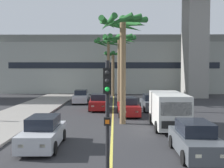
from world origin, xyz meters
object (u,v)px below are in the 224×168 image
car_queue_third (81,97)px  car_queue_fourth (195,140)px  palm_tree_far_median (119,45)px  car_queue_front (98,103)px  car_queue_second (151,103)px  traffic_light_median_near (107,111)px  palm_tree_mid_median (123,36)px  palm_tree_near_median (113,61)px  car_queue_sixth (128,107)px  car_queue_fifth (43,133)px  delivery_van (168,109)px  palm_tree_farthest_median (108,49)px

car_queue_third → car_queue_fourth: size_ratio=1.01×
palm_tree_far_median → car_queue_front: bearing=176.2°
car_queue_second → car_queue_fourth: bearing=-89.4°
car_queue_front → car_queue_third: 6.11m
car_queue_fourth → traffic_light_median_near: traffic_light_median_near is taller
traffic_light_median_near → palm_tree_mid_median: palm_tree_mid_median is taller
palm_tree_mid_median → car_queue_front: bearing=107.5°
car_queue_second → palm_tree_mid_median: palm_tree_mid_median is taller
palm_tree_near_median → car_queue_front: bearing=-95.4°
car_queue_fourth → car_queue_sixth: bearing=102.6°
car_queue_fifth → car_queue_third: bearing=91.1°
car_queue_front → car_queue_fourth: 15.43m
delivery_van → traffic_light_median_near: traffic_light_median_near is taller
car_queue_second → palm_tree_farthest_median: size_ratio=0.54×
delivery_van → traffic_light_median_near: bearing=-110.4°
car_queue_fifth → palm_tree_farthest_median: size_ratio=0.54×
car_queue_front → palm_tree_near_median: (1.35, 14.19, 4.49)m
car_queue_sixth → traffic_light_median_near: 15.69m
traffic_light_median_near → palm_tree_farthest_median: (-0.52, 24.13, 3.68)m
palm_tree_near_median → palm_tree_far_median: palm_tree_far_median is taller
car_queue_third → palm_tree_farthest_median: bearing=-5.3°
palm_tree_far_median → palm_tree_farthest_median: size_ratio=0.97×
delivery_van → palm_tree_mid_median: bearing=154.0°
car_queue_second → traffic_light_median_near: size_ratio=0.99×
traffic_light_median_near → palm_tree_far_median: bearing=88.0°
car_queue_fifth → delivery_van: size_ratio=0.78×
traffic_light_median_near → palm_tree_far_median: size_ratio=0.57×
car_queue_third → palm_tree_farthest_median: (3.26, -0.30, 5.67)m
car_queue_front → palm_tree_farthest_median: palm_tree_farthest_median is taller
car_queue_third → car_queue_fifth: size_ratio=1.01×
car_queue_second → traffic_light_median_near: (-3.76, -18.55, 1.99)m
car_queue_fourth → traffic_light_median_near: bearing=-132.1°
car_queue_sixth → palm_tree_mid_median: 6.79m
car_queue_sixth → palm_tree_near_median: 18.12m
car_queue_second → palm_tree_farthest_median: (-4.28, 5.58, 5.67)m
traffic_light_median_near → palm_tree_farthest_median: size_ratio=0.55×
palm_tree_near_median → palm_tree_far_median: 14.38m
car_queue_fifth → car_queue_sixth: bearing=63.9°
car_queue_front → traffic_light_median_near: size_ratio=0.99×
delivery_van → car_queue_front: bearing=121.6°
palm_tree_farthest_median → car_queue_third: bearing=174.7°
car_queue_second → car_queue_fifth: size_ratio=1.01×
car_queue_second → palm_tree_far_median: 6.43m
car_queue_front → palm_tree_far_median: palm_tree_far_median is taller
palm_tree_far_median → palm_tree_farthest_median: palm_tree_farthest_median is taller
palm_tree_far_median → car_queue_sixth: bearing=-76.6°
car_queue_front → palm_tree_far_median: 5.98m
car_queue_front → palm_tree_farthest_median: 7.82m
palm_tree_mid_median → traffic_light_median_near: bearing=-94.0°
delivery_van → palm_tree_mid_median: palm_tree_mid_median is taller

